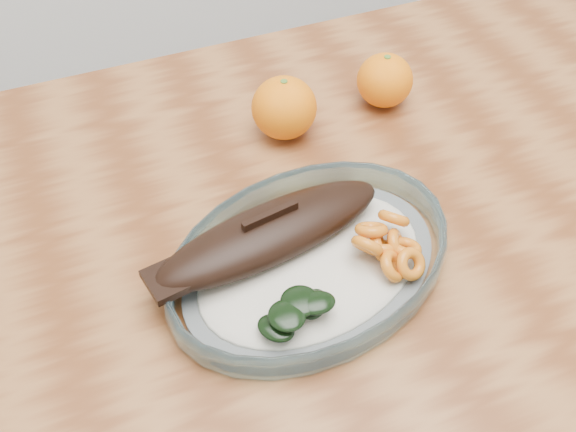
{
  "coord_description": "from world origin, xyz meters",
  "views": [
    {
      "loc": [
        -0.27,
        -0.44,
        1.3
      ],
      "look_at": [
        -0.07,
        0.04,
        0.77
      ],
      "focal_mm": 45.0,
      "sensor_mm": 36.0,
      "label": 1
    }
  ],
  "objects_px": {
    "dining_table": "(361,292)",
    "orange_right": "(385,80)",
    "plated_meal": "(309,257)",
    "orange_left": "(284,108)"
  },
  "relations": [
    {
      "from": "dining_table",
      "to": "orange_right",
      "type": "relative_size",
      "value": 17.43
    },
    {
      "from": "dining_table",
      "to": "orange_right",
      "type": "height_order",
      "value": "orange_right"
    },
    {
      "from": "orange_left",
      "to": "orange_right",
      "type": "relative_size",
      "value": 1.11
    },
    {
      "from": "dining_table",
      "to": "plated_meal",
      "type": "distance_m",
      "value": 0.14
    },
    {
      "from": "dining_table",
      "to": "orange_right",
      "type": "xyz_separation_m",
      "value": [
        0.12,
        0.19,
        0.13
      ]
    },
    {
      "from": "dining_table",
      "to": "orange_left",
      "type": "bearing_deg",
      "value": 96.2
    },
    {
      "from": "orange_left",
      "to": "orange_right",
      "type": "distance_m",
      "value": 0.14
    },
    {
      "from": "plated_meal",
      "to": "dining_table",
      "type": "bearing_deg",
      "value": -0.55
    },
    {
      "from": "dining_table",
      "to": "orange_left",
      "type": "xyz_separation_m",
      "value": [
        -0.02,
        0.19,
        0.14
      ]
    },
    {
      "from": "plated_meal",
      "to": "orange_right",
      "type": "distance_m",
      "value": 0.29
    }
  ]
}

